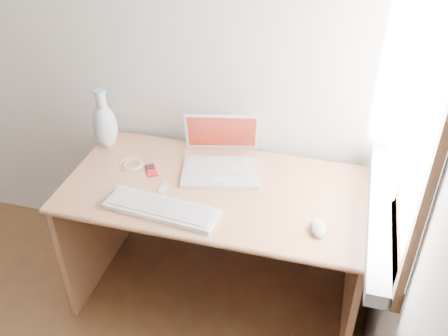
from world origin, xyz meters
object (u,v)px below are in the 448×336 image
(desk, at_px, (221,211))
(laptop, at_px, (223,158))
(external_keyboard, at_px, (161,208))
(vase, at_px, (105,125))

(desk, bearing_deg, laptop, 95.61)
(desk, xyz_separation_m, external_keyboard, (-0.17, -0.29, 0.21))
(laptop, relative_size, external_keyboard, 0.80)
(laptop, height_order, external_keyboard, laptop)
(desk, distance_m, vase, 0.70)
(laptop, xyz_separation_m, external_keyboard, (-0.17, -0.37, -0.04))
(desk, height_order, laptop, laptop)
(laptop, distance_m, external_keyboard, 0.41)
(desk, bearing_deg, vase, 170.32)
(desk, height_order, vase, vase)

